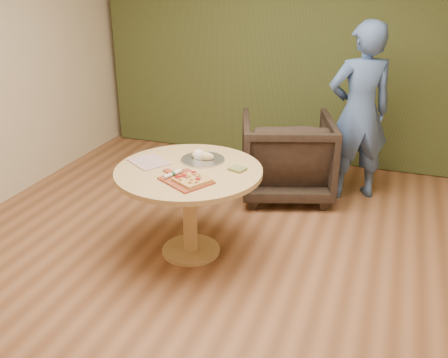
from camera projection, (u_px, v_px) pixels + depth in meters
name	position (u px, v px, depth m)	size (l,w,h in m)	color
room_shell	(207.00, 106.00, 3.15)	(5.04, 6.04, 2.84)	#945D3B
curtain	(301.00, 42.00, 5.65)	(4.80, 0.14, 2.78)	#333D1B
pedestal_table	(189.00, 185.00, 3.94)	(1.16, 1.16, 0.75)	tan
pizza_paddle	(185.00, 180.00, 3.67)	(0.47, 0.42, 0.01)	#9A4027
flatbread_pizza	(192.00, 180.00, 3.63)	(0.30, 0.30, 0.04)	tan
cutlery_roll	(173.00, 174.00, 3.72)	(0.09, 0.19, 0.03)	beige
newspaper	(149.00, 162.00, 4.01)	(0.30, 0.25, 0.01)	beige
serving_tray	(203.00, 160.00, 4.05)	(0.36, 0.36, 0.02)	silver
bread_roll	(202.00, 155.00, 4.04)	(0.19, 0.09, 0.09)	#CDB57D
green_packet	(237.00, 169.00, 3.86)	(0.12, 0.10, 0.02)	#535E2A
armchair	(287.00, 153.00, 5.05)	(0.89, 0.84, 0.92)	black
person_standing	(359.00, 113.00, 4.86)	(0.64, 0.42, 1.76)	#415F98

